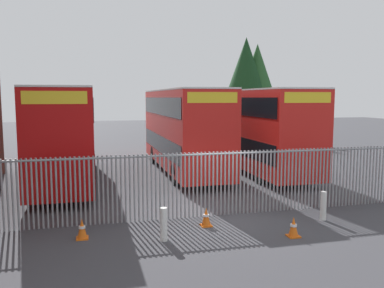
{
  "coord_description": "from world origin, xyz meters",
  "views": [
    {
      "loc": [
        -4.29,
        -12.74,
        4.0
      ],
      "look_at": [
        0.0,
        4.0,
        2.0
      ],
      "focal_mm": 37.67,
      "sensor_mm": 36.0,
      "label": 1
    }
  ],
  "objects_px": {
    "bollard_center_front": "(323,206)",
    "traffic_cone_mid_forecourt": "(206,217)",
    "double_decker_bus_behind_fence_right": "(255,127)",
    "traffic_cone_by_gate": "(82,229)",
    "double_decker_bus_behind_fence_left": "(65,131)",
    "traffic_cone_near_kerb": "(294,227)",
    "double_decker_bus_near_gate": "(183,127)",
    "bollard_near_left": "(164,224)"
  },
  "relations": [
    {
      "from": "traffic_cone_mid_forecourt",
      "to": "double_decker_bus_behind_fence_right",
      "type": "bearing_deg",
      "value": 58.43
    },
    {
      "from": "double_decker_bus_near_gate",
      "to": "bollard_near_left",
      "type": "height_order",
      "value": "double_decker_bus_near_gate"
    },
    {
      "from": "double_decker_bus_behind_fence_left",
      "to": "traffic_cone_mid_forecourt",
      "type": "xyz_separation_m",
      "value": [
        4.56,
        -8.03,
        -2.13
      ]
    },
    {
      "from": "bollard_near_left",
      "to": "traffic_cone_by_gate",
      "type": "distance_m",
      "value": 2.35
    },
    {
      "from": "traffic_cone_by_gate",
      "to": "traffic_cone_mid_forecourt",
      "type": "height_order",
      "value": "same"
    },
    {
      "from": "traffic_cone_mid_forecourt",
      "to": "double_decker_bus_behind_fence_left",
      "type": "bearing_deg",
      "value": 119.59
    },
    {
      "from": "double_decker_bus_behind_fence_left",
      "to": "double_decker_bus_near_gate",
      "type": "bearing_deg",
      "value": 12.81
    },
    {
      "from": "double_decker_bus_behind_fence_left",
      "to": "traffic_cone_by_gate",
      "type": "bearing_deg",
      "value": -84.34
    },
    {
      "from": "bollard_near_left",
      "to": "traffic_cone_near_kerb",
      "type": "xyz_separation_m",
      "value": [
        3.68,
        -0.61,
        -0.19
      ]
    },
    {
      "from": "bollard_near_left",
      "to": "double_decker_bus_behind_fence_left",
      "type": "bearing_deg",
      "value": 108.7
    },
    {
      "from": "traffic_cone_near_kerb",
      "to": "traffic_cone_mid_forecourt",
      "type": "bearing_deg",
      "value": 144.22
    },
    {
      "from": "double_decker_bus_behind_fence_left",
      "to": "bollard_center_front",
      "type": "bearing_deg",
      "value": -44.68
    },
    {
      "from": "double_decker_bus_behind_fence_right",
      "to": "bollard_center_front",
      "type": "xyz_separation_m",
      "value": [
        -1.38,
        -8.93,
        -1.95
      ]
    },
    {
      "from": "double_decker_bus_behind_fence_right",
      "to": "traffic_cone_by_gate",
      "type": "relative_size",
      "value": 18.32
    },
    {
      "from": "double_decker_bus_behind_fence_right",
      "to": "bollard_center_front",
      "type": "relative_size",
      "value": 11.38
    },
    {
      "from": "bollard_near_left",
      "to": "traffic_cone_mid_forecourt",
      "type": "xyz_separation_m",
      "value": [
        1.52,
        0.95,
        -0.19
      ]
    },
    {
      "from": "bollard_center_front",
      "to": "traffic_cone_near_kerb",
      "type": "height_order",
      "value": "bollard_center_front"
    },
    {
      "from": "double_decker_bus_behind_fence_left",
      "to": "bollard_center_front",
      "type": "distance_m",
      "value": 12.05
    },
    {
      "from": "double_decker_bus_near_gate",
      "to": "traffic_cone_mid_forecourt",
      "type": "height_order",
      "value": "double_decker_bus_near_gate"
    },
    {
      "from": "double_decker_bus_near_gate",
      "to": "traffic_cone_near_kerb",
      "type": "xyz_separation_m",
      "value": [
        0.73,
        -10.95,
        -2.13
      ]
    },
    {
      "from": "bollard_near_left",
      "to": "traffic_cone_mid_forecourt",
      "type": "height_order",
      "value": "bollard_near_left"
    },
    {
      "from": "double_decker_bus_near_gate",
      "to": "bollard_near_left",
      "type": "xyz_separation_m",
      "value": [
        -2.95,
        -10.34,
        -1.95
      ]
    },
    {
      "from": "double_decker_bus_behind_fence_right",
      "to": "traffic_cone_mid_forecourt",
      "type": "distance_m",
      "value": 10.31
    },
    {
      "from": "bollard_near_left",
      "to": "traffic_cone_by_gate",
      "type": "height_order",
      "value": "bollard_near_left"
    },
    {
      "from": "double_decker_bus_near_gate",
      "to": "traffic_cone_near_kerb",
      "type": "distance_m",
      "value": 11.18
    },
    {
      "from": "traffic_cone_by_gate",
      "to": "traffic_cone_near_kerb",
      "type": "distance_m",
      "value": 6.06
    },
    {
      "from": "bollard_near_left",
      "to": "traffic_cone_near_kerb",
      "type": "height_order",
      "value": "bollard_near_left"
    },
    {
      "from": "bollard_center_front",
      "to": "traffic_cone_by_gate",
      "type": "relative_size",
      "value": 1.61
    },
    {
      "from": "double_decker_bus_behind_fence_right",
      "to": "double_decker_bus_behind_fence_left",
      "type": "bearing_deg",
      "value": -176.71
    },
    {
      "from": "bollard_near_left",
      "to": "traffic_cone_mid_forecourt",
      "type": "bearing_deg",
      "value": 32.11
    },
    {
      "from": "double_decker_bus_behind_fence_right",
      "to": "traffic_cone_by_gate",
      "type": "xyz_separation_m",
      "value": [
        -9.02,
        -8.81,
        -2.13
      ]
    },
    {
      "from": "bollard_near_left",
      "to": "bollard_center_front",
      "type": "relative_size",
      "value": 1.0
    },
    {
      "from": "double_decker_bus_near_gate",
      "to": "double_decker_bus_behind_fence_left",
      "type": "bearing_deg",
      "value": -167.19
    },
    {
      "from": "traffic_cone_mid_forecourt",
      "to": "double_decker_bus_near_gate",
      "type": "bearing_deg",
      "value": 81.32
    },
    {
      "from": "bollard_center_front",
      "to": "traffic_cone_mid_forecourt",
      "type": "height_order",
      "value": "bollard_center_front"
    },
    {
      "from": "double_decker_bus_near_gate",
      "to": "traffic_cone_by_gate",
      "type": "xyz_separation_m",
      "value": [
        -5.17,
        -9.61,
        -2.13
      ]
    },
    {
      "from": "double_decker_bus_behind_fence_right",
      "to": "traffic_cone_by_gate",
      "type": "height_order",
      "value": "double_decker_bus_behind_fence_right"
    },
    {
      "from": "double_decker_bus_behind_fence_left",
      "to": "traffic_cone_by_gate",
      "type": "height_order",
      "value": "double_decker_bus_behind_fence_left"
    },
    {
      "from": "traffic_cone_near_kerb",
      "to": "double_decker_bus_near_gate",
      "type": "bearing_deg",
      "value": 93.83
    },
    {
      "from": "traffic_cone_mid_forecourt",
      "to": "traffic_cone_near_kerb",
      "type": "relative_size",
      "value": 1.0
    },
    {
      "from": "bollard_center_front",
      "to": "bollard_near_left",
      "type": "bearing_deg",
      "value": -173.54
    },
    {
      "from": "bollard_center_front",
      "to": "traffic_cone_near_kerb",
      "type": "distance_m",
      "value": 2.13
    }
  ]
}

